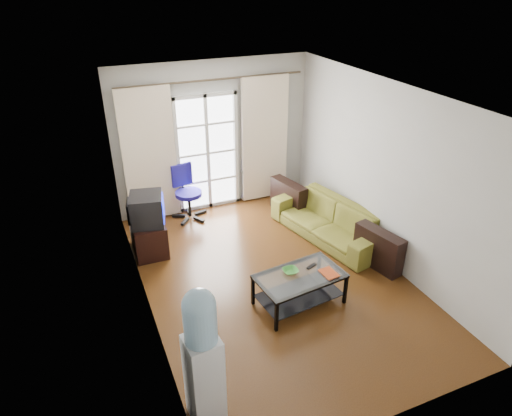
{
  "coord_description": "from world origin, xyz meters",
  "views": [
    {
      "loc": [
        -2.36,
        -4.92,
        4.06
      ],
      "look_at": [
        -0.13,
        0.35,
        1.02
      ],
      "focal_mm": 32.0,
      "sensor_mm": 36.0,
      "label": 1
    }
  ],
  "objects": [
    {
      "name": "curtain_left",
      "position": [
        -1.2,
        2.48,
        1.2
      ],
      "size": [
        0.9,
        0.07,
        2.35
      ],
      "primitive_type": "cube",
      "color": "#FBEACA",
      "rests_on": "curtain_rod"
    },
    {
      "name": "bowl",
      "position": [
        -0.01,
        -0.55,
        0.49
      ],
      "size": [
        0.21,
        0.21,
        0.05
      ],
      "primitive_type": "imported",
      "rotation": [
        0.0,
        0.0,
        -0.02
      ],
      "color": "#2F8330",
      "rests_on": "coffee_table"
    },
    {
      "name": "task_chair",
      "position": [
        -0.63,
        2.28,
        0.29
      ],
      "size": [
        0.79,
        0.79,
        0.98
      ],
      "rotation": [
        0.0,
        0.0,
        0.22
      ],
      "color": "black",
      "rests_on": "floor"
    },
    {
      "name": "wall_right",
      "position": [
        1.8,
        0.0,
        1.35
      ],
      "size": [
        0.02,
        5.2,
        2.7
      ],
      "primitive_type": "cube",
      "color": "#B7B6AE",
      "rests_on": "floor"
    },
    {
      "name": "curtain_right",
      "position": [
        0.95,
        2.48,
        1.2
      ],
      "size": [
        0.9,
        0.07,
        2.35
      ],
      "primitive_type": "cube",
      "color": "#FBEACA",
      "rests_on": "curtain_rod"
    },
    {
      "name": "wall_front",
      "position": [
        0.0,
        -2.6,
        1.35
      ],
      "size": [
        3.6,
        0.02,
        2.7
      ],
      "primitive_type": "cube",
      "color": "#B7B6AE",
      "rests_on": "floor"
    },
    {
      "name": "wall_left",
      "position": [
        -1.8,
        0.0,
        1.35
      ],
      "size": [
        0.02,
        5.2,
        2.7
      ],
      "primitive_type": "cube",
      "color": "#B7B6AE",
      "rests_on": "floor"
    },
    {
      "name": "curtain_rod",
      "position": [
        0.0,
        2.5,
        2.38
      ],
      "size": [
        3.3,
        0.04,
        0.04
      ],
      "primitive_type": "cylinder",
      "rotation": [
        0.0,
        1.57,
        0.0
      ],
      "color": "#4C3F2D",
      "rests_on": "wall_back"
    },
    {
      "name": "crt_tv",
      "position": [
        -1.52,
        1.38,
        0.78
      ],
      "size": [
        0.61,
        0.62,
        0.48
      ],
      "rotation": [
        0.0,
        0.0,
        -0.22
      ],
      "color": "black",
      "rests_on": "tv_stand"
    },
    {
      "name": "coffee_table",
      "position": [
        0.08,
        -0.65,
        0.3
      ],
      "size": [
        1.22,
        0.79,
        0.47
      ],
      "rotation": [
        0.0,
        0.0,
        0.12
      ],
      "color": "silver",
      "rests_on": "floor"
    },
    {
      "name": "ceiling",
      "position": [
        0.0,
        0.0,
        2.7
      ],
      "size": [
        5.2,
        5.2,
        0.0
      ],
      "primitive_type": "plane",
      "rotation": [
        3.14,
        0.0,
        0.0
      ],
      "color": "white",
      "rests_on": "wall_back"
    },
    {
      "name": "radiator",
      "position": [
        0.8,
        2.5,
        0.33
      ],
      "size": [
        0.64,
        0.12,
        0.64
      ],
      "primitive_type": "cube",
      "color": "gray",
      "rests_on": "floor"
    },
    {
      "name": "sofa",
      "position": [
        1.34,
        0.7,
        0.31
      ],
      "size": [
        2.47,
        1.74,
        0.62
      ],
      "primitive_type": "imported",
      "rotation": [
        0.0,
        0.0,
        -1.35
      ],
      "color": "brown",
      "rests_on": "floor"
    },
    {
      "name": "book",
      "position": [
        0.35,
        -0.78,
        0.48
      ],
      "size": [
        0.22,
        0.28,
        0.02
      ],
      "primitive_type": "imported",
      "rotation": [
        0.0,
        0.0,
        0.08
      ],
      "color": "#B32316",
      "rests_on": "coffee_table"
    },
    {
      "name": "wall_back",
      "position": [
        0.0,
        2.6,
        1.35
      ],
      "size": [
        3.6,
        0.02,
        2.7
      ],
      "primitive_type": "cube",
      "color": "#B7B6AE",
      "rests_on": "floor"
    },
    {
      "name": "tv_stand",
      "position": [
        -1.52,
        1.43,
        0.27
      ],
      "size": [
        0.5,
        0.75,
        0.54
      ],
      "primitive_type": "cube",
      "rotation": [
        0.0,
        0.0,
        -0.02
      ],
      "color": "black",
      "rests_on": "floor"
    },
    {
      "name": "floor",
      "position": [
        0.0,
        0.0,
        0.0
      ],
      "size": [
        5.2,
        5.2,
        0.0
      ],
      "primitive_type": "plane",
      "color": "#513013",
      "rests_on": "ground"
    },
    {
      "name": "water_cooler",
      "position": [
        -1.6,
        -1.83,
        0.83
      ],
      "size": [
        0.36,
        0.35,
        1.58
      ],
      "rotation": [
        0.0,
        0.0,
        0.1
      ],
      "color": "silver",
      "rests_on": "floor"
    },
    {
      "name": "french_door",
      "position": [
        -0.15,
        2.54,
        1.07
      ],
      "size": [
        1.16,
        0.06,
        2.15
      ],
      "color": "white",
      "rests_on": "wall_back"
    },
    {
      "name": "remote",
      "position": [
        0.31,
        -0.54,
        0.48
      ],
      "size": [
        0.17,
        0.11,
        0.02
      ],
      "primitive_type": "cube",
      "rotation": [
        0.0,
        0.0,
        0.38
      ],
      "color": "black",
      "rests_on": "coffee_table"
    }
  ]
}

